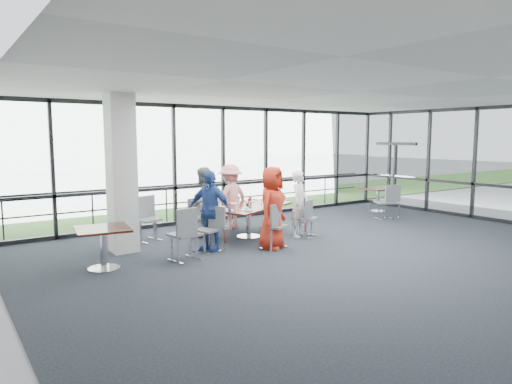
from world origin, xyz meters
TOP-DOWN VIEW (x-y plane):
  - floor at (0.00, 0.00)m, footprint 12.00×10.00m
  - ceiling at (0.00, 0.00)m, footprint 12.00×10.00m
  - wall_left at (-6.00, 0.00)m, footprint 0.10×10.00m
  - curtain_wall_back at (0.00, 5.00)m, footprint 12.00×0.10m
  - curtain_wall_right at (6.00, 0.00)m, footprint 0.10×10.00m
  - exit_door at (6.00, 3.75)m, footprint 0.12×1.60m
  - structural_column at (-3.60, 3.00)m, footprint 0.50×0.50m
  - apron at (0.00, 10.00)m, footprint 80.00×70.00m
  - grass_strip at (0.00, 8.00)m, footprint 80.00×5.00m
  - hangar_main at (4.00, 32.00)m, footprint 24.00×10.00m
  - guard_rail at (0.00, 5.60)m, footprint 12.00×0.06m
  - main_table at (-0.75, 2.63)m, footprint 2.45×1.95m
  - side_table_left at (-4.33, 1.94)m, footprint 1.03×1.03m
  - side_table_right at (4.67, 3.32)m, footprint 1.04×1.04m
  - diner_near_left at (-0.96, 1.44)m, footprint 1.01×0.90m
  - diner_near_right at (0.27, 1.99)m, footprint 0.70×0.63m
  - diner_far_left at (-1.58, 3.31)m, footprint 0.92×0.74m
  - diner_far_right at (-0.59, 3.67)m, footprint 1.16×0.75m
  - diner_end at (-2.09, 2.09)m, footprint 0.98×1.11m
  - chair_main_nl at (-0.93, 1.42)m, footprint 0.63×0.63m
  - chair_main_nr at (0.39, 1.88)m, footprint 0.57×0.57m
  - chair_main_fl at (-1.71, 3.43)m, footprint 0.52×0.52m
  - chair_main_fr at (-0.65, 3.79)m, footprint 0.62×0.62m
  - chair_main_end at (-2.23, 1.95)m, footprint 0.57×0.57m
  - chair_spare_la at (-2.90, 1.64)m, footprint 0.57×0.57m
  - chair_spare_lb at (-2.85, 3.57)m, footprint 0.61×0.61m
  - chair_spare_r at (3.75, 2.31)m, footprint 0.63×0.63m
  - plate_nl at (-1.16, 2.09)m, footprint 0.27×0.27m
  - plate_nr at (0.03, 2.56)m, footprint 0.25×0.25m
  - plate_fl at (-1.45, 2.79)m, footprint 0.24×0.24m
  - plate_fr at (-0.34, 3.17)m, footprint 0.24×0.24m
  - plate_end at (-1.54, 2.26)m, footprint 0.26×0.26m
  - tumbler_a at (-0.91, 2.32)m, footprint 0.07×0.07m
  - tumbler_b at (-0.39, 2.57)m, footprint 0.07×0.07m
  - tumbler_c at (-0.85, 2.90)m, footprint 0.07×0.07m
  - tumbler_d at (-1.36, 2.18)m, footprint 0.07×0.07m
  - menu_a at (-0.68, 2.11)m, footprint 0.37×0.37m
  - menu_b at (0.20, 2.70)m, footprint 0.30×0.22m
  - menu_c at (-0.81, 3.14)m, footprint 0.27×0.33m
  - condiment_caddy at (-0.69, 2.72)m, footprint 0.10×0.07m
  - ketchup_bottle at (-0.70, 2.66)m, footprint 0.06×0.06m
  - green_bottle at (-0.64, 2.71)m, footprint 0.05×0.05m

SIDE VIEW (x-z plane):
  - apron at x=0.00m, z-range -0.03..-0.01m
  - floor at x=0.00m, z-range -0.02..0.00m
  - grass_strip at x=0.00m, z-range 0.01..0.01m
  - chair_main_fl at x=-1.71m, z-range 0.00..0.86m
  - chair_main_nr at x=0.39m, z-range 0.00..0.88m
  - chair_main_end at x=-2.23m, z-range 0.00..0.92m
  - chair_main_fr at x=-0.65m, z-range 0.00..0.93m
  - chair_main_nl at x=-0.93m, z-range 0.00..0.95m
  - chair_spare_r at x=3.75m, z-range 0.00..0.98m
  - chair_spare_lb at x=-2.85m, z-range 0.00..0.98m
  - guard_rail at x=0.00m, z-range 0.47..0.53m
  - chair_spare_la at x=-2.90m, z-range 0.00..1.01m
  - side_table_left at x=-4.33m, z-range 0.27..1.02m
  - side_table_right at x=4.67m, z-range 0.27..1.02m
  - main_table at x=-0.75m, z-range 0.27..1.02m
  - menu_a at x=-0.68m, z-range 0.75..0.75m
  - menu_b at x=0.20m, z-range 0.75..0.75m
  - menu_c at x=-0.81m, z-range 0.75..0.75m
  - plate_nl at x=-1.16m, z-range 0.75..0.76m
  - plate_nr at x=0.03m, z-range 0.75..0.76m
  - plate_fl at x=-1.45m, z-range 0.75..0.76m
  - plate_fr at x=-0.34m, z-range 0.75..0.76m
  - plate_end at x=-1.54m, z-range 0.75..0.76m
  - condiment_caddy at x=-0.69m, z-range 0.75..0.79m
  - diner_near_right at x=0.27m, z-range 0.00..1.56m
  - tumbler_b at x=-0.39m, z-range 0.75..0.89m
  - diner_far_left at x=-1.58m, z-range 0.00..1.64m
  - tumbler_d at x=-1.36m, z-range 0.75..0.89m
  - tumbler_a at x=-0.91m, z-range 0.75..0.90m
  - tumbler_c at x=-0.85m, z-range 0.75..0.90m
  - diner_far_right at x=-0.59m, z-range 0.00..1.66m
  - diner_end at x=-2.09m, z-range 0.00..1.67m
  - ketchup_bottle at x=-0.70m, z-range 0.75..0.93m
  - green_bottle at x=-0.64m, z-range 0.75..0.95m
  - diner_near_left at x=-0.96m, z-range 0.00..1.74m
  - exit_door at x=6.00m, z-range 0.00..2.10m
  - wall_left at x=-6.00m, z-range 0.00..3.20m
  - curtain_wall_back at x=0.00m, z-range 0.00..3.20m
  - curtain_wall_right at x=6.00m, z-range 0.00..3.20m
  - structural_column at x=-3.60m, z-range 0.00..3.20m
  - hangar_main at x=4.00m, z-range 0.00..6.00m
  - ceiling at x=0.00m, z-range 3.18..3.22m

